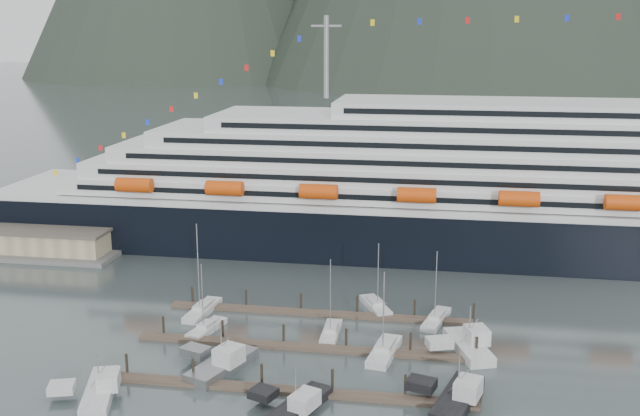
% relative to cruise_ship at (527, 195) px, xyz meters
% --- Properties ---
extents(ground, '(1600.00, 1600.00, 0.00)m').
position_rel_cruise_ship_xyz_m(ground, '(-30.03, -54.94, -12.04)').
color(ground, '#44504F').
rests_on(ground, ground).
extents(cruise_ship, '(210.00, 30.40, 50.30)m').
position_rel_cruise_ship_xyz_m(cruise_ship, '(0.00, 0.00, 0.00)').
color(cruise_ship, black).
rests_on(cruise_ship, ground).
extents(warehouse, '(46.00, 20.00, 5.80)m').
position_rel_cruise_ship_xyz_m(warehouse, '(-102.03, -12.94, -9.79)').
color(warehouse, '#595956').
rests_on(warehouse, ground).
extents(dock_near, '(48.18, 2.28, 3.20)m').
position_rel_cruise_ship_xyz_m(dock_near, '(-34.95, -64.89, -11.73)').
color(dock_near, '#44352C').
rests_on(dock_near, ground).
extents(dock_mid, '(48.18, 2.28, 3.20)m').
position_rel_cruise_ship_xyz_m(dock_mid, '(-34.95, -51.89, -11.73)').
color(dock_mid, '#44352C').
rests_on(dock_mid, ground).
extents(dock_far, '(48.18, 2.28, 3.20)m').
position_rel_cruise_ship_xyz_m(dock_far, '(-34.95, -38.89, -11.73)').
color(dock_far, '#44352C').
rests_on(dock_far, ground).
extents(sailboat_a, '(4.26, 8.54, 11.12)m').
position_rel_cruise_ship_xyz_m(sailboat_a, '(-50.31, -48.26, -11.64)').
color(sailboat_a, '#B3B3B3').
rests_on(sailboat_a, ground).
extents(sailboat_c, '(2.45, 8.52, 12.32)m').
position_rel_cruise_ship_xyz_m(sailboat_c, '(-31.83, -46.56, -11.64)').
color(sailboat_c, '#B3B3B3').
rests_on(sailboat_c, ground).
extents(sailboat_e, '(3.56, 10.33, 15.34)m').
position_rel_cruise_ship_xyz_m(sailboat_e, '(-53.24, -41.29, -11.60)').
color(sailboat_e, '#B3B3B3').
rests_on(sailboat_e, ground).
extents(sailboat_f, '(6.11, 9.12, 11.63)m').
position_rel_cruise_ship_xyz_m(sailboat_f, '(-26.36, -34.95, -11.63)').
color(sailboat_f, '#B3B3B3').
rests_on(sailboat_f, ground).
extents(sailboat_g, '(4.63, 9.71, 11.96)m').
position_rel_cruise_ship_xyz_m(sailboat_g, '(-16.66, -38.88, -11.64)').
color(sailboat_g, '#B3B3B3').
rests_on(sailboat_g, ground).
extents(sailboat_h, '(4.44, 10.43, 12.93)m').
position_rel_cruise_ship_xyz_m(sailboat_h, '(-23.53, -52.11, -11.61)').
color(sailboat_h, '#B3B3B3').
rests_on(sailboat_h, ground).
extents(trawler_a, '(9.37, 12.16, 6.42)m').
position_rel_cruise_ship_xyz_m(trawler_a, '(-57.16, -69.76, -11.20)').
color(trawler_a, '#B3B3B3').
rests_on(trawler_a, ground).
extents(trawler_b, '(10.08, 12.22, 7.58)m').
position_rel_cruise_ship_xyz_m(trawler_b, '(-44.38, -60.41, -11.09)').
color(trawler_b, gray).
rests_on(trawler_b, ground).
extents(trawler_c, '(9.84, 12.49, 6.18)m').
position_rel_cruise_ship_xyz_m(trawler_c, '(-32.57, -69.89, -11.22)').
color(trawler_c, black).
rests_on(trawler_c, ground).
extents(trawler_d, '(9.86, 12.63, 7.21)m').
position_rel_cruise_ship_xyz_m(trawler_d, '(-13.84, -64.44, -11.12)').
color(trawler_d, black).
rests_on(trawler_d, ground).
extents(trawler_e, '(9.68, 11.85, 7.33)m').
position_rel_cruise_ship_xyz_m(trawler_e, '(-12.15, -49.02, -11.11)').
color(trawler_e, '#B3B3B3').
rests_on(trawler_e, ground).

